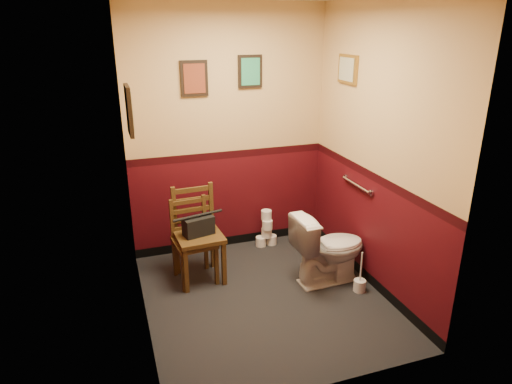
# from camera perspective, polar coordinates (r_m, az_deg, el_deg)

# --- Properties ---
(floor) EXTENTS (2.20, 2.40, 0.00)m
(floor) POSITION_cam_1_polar(r_m,az_deg,el_deg) (4.49, 1.05, -13.12)
(floor) COLOR black
(floor) RESTS_ON ground
(wall_back) EXTENTS (2.20, 0.00, 2.70)m
(wall_back) POSITION_cam_1_polar(r_m,az_deg,el_deg) (5.02, -3.51, 7.33)
(wall_back) COLOR #40090F
(wall_back) RESTS_ON ground
(wall_front) EXTENTS (2.20, 0.00, 2.70)m
(wall_front) POSITION_cam_1_polar(r_m,az_deg,el_deg) (2.88, 9.31, -2.97)
(wall_front) COLOR #40090F
(wall_front) RESTS_ON ground
(wall_left) EXTENTS (0.00, 2.40, 2.70)m
(wall_left) POSITION_cam_1_polar(r_m,az_deg,el_deg) (3.70, -15.05, 1.91)
(wall_left) COLOR #40090F
(wall_left) RESTS_ON ground
(wall_right) EXTENTS (0.00, 2.40, 2.70)m
(wall_right) POSITION_cam_1_polar(r_m,az_deg,el_deg) (4.40, 14.83, 4.81)
(wall_right) COLOR #40090F
(wall_right) RESTS_ON ground
(grab_bar) EXTENTS (0.05, 0.56, 0.06)m
(grab_bar) POSITION_cam_1_polar(r_m,az_deg,el_deg) (4.70, 12.45, 0.88)
(grab_bar) COLOR silver
(grab_bar) RESTS_ON wall_right
(framed_print_back_a) EXTENTS (0.28, 0.04, 0.36)m
(framed_print_back_a) POSITION_cam_1_polar(r_m,az_deg,el_deg) (4.82, -7.73, 13.89)
(framed_print_back_a) COLOR black
(framed_print_back_a) RESTS_ON wall_back
(framed_print_back_b) EXTENTS (0.26, 0.04, 0.34)m
(framed_print_back_b) POSITION_cam_1_polar(r_m,az_deg,el_deg) (4.97, -0.74, 14.83)
(framed_print_back_b) COLOR black
(framed_print_back_b) RESTS_ON wall_back
(framed_print_left) EXTENTS (0.04, 0.30, 0.38)m
(framed_print_left) POSITION_cam_1_polar(r_m,az_deg,el_deg) (3.68, -15.57, 9.80)
(framed_print_left) COLOR black
(framed_print_left) RESTS_ON wall_left
(framed_print_right) EXTENTS (0.04, 0.34, 0.28)m
(framed_print_right) POSITION_cam_1_polar(r_m,az_deg,el_deg) (4.77, 11.38, 14.82)
(framed_print_right) COLOR olive
(framed_print_right) RESTS_ON wall_right
(toilet) EXTENTS (0.76, 0.45, 0.73)m
(toilet) POSITION_cam_1_polar(r_m,az_deg,el_deg) (4.65, 9.10, -6.97)
(toilet) COLOR white
(toilet) RESTS_ON floor
(toilet_brush) EXTENTS (0.12, 0.12, 0.42)m
(toilet_brush) POSITION_cam_1_polar(r_m,az_deg,el_deg) (4.68, 12.82, -11.23)
(toilet_brush) COLOR silver
(toilet_brush) RESTS_ON floor
(chair_left) EXTENTS (0.43, 0.43, 0.84)m
(chair_left) POSITION_cam_1_polar(r_m,az_deg,el_deg) (4.65, -7.86, -6.06)
(chair_left) COLOR brown
(chair_left) RESTS_ON floor
(chair_right) EXTENTS (0.47, 0.47, 0.96)m
(chair_right) POSITION_cam_1_polar(r_m,az_deg,el_deg) (4.64, -7.29, -5.29)
(chair_right) COLOR brown
(chair_right) RESTS_ON floor
(handbag) EXTENTS (0.32, 0.21, 0.22)m
(handbag) POSITION_cam_1_polar(r_m,az_deg,el_deg) (4.55, -7.21, -4.20)
(handbag) COLOR black
(handbag) RESTS_ON chair_right
(tp_stack) EXTENTS (0.25, 0.15, 0.44)m
(tp_stack) POSITION_cam_1_polar(r_m,az_deg,el_deg) (5.38, 1.32, -4.86)
(tp_stack) COLOR silver
(tp_stack) RESTS_ON floor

